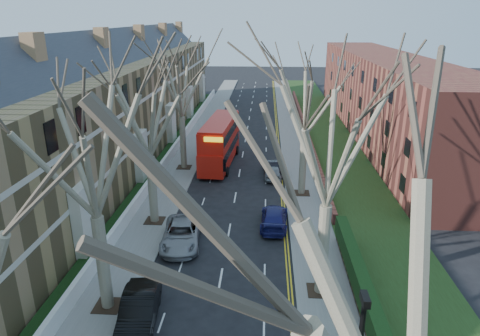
# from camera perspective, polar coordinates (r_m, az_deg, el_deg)

# --- Properties ---
(pavement_left) EXTENTS (3.00, 102.00, 0.12)m
(pavement_left) POSITION_cam_1_polar(r_m,az_deg,el_deg) (54.17, -5.64, 3.94)
(pavement_left) COLOR slate
(pavement_left) RESTS_ON ground
(pavement_right) EXTENTS (3.00, 102.00, 0.12)m
(pavement_right) POSITION_cam_1_polar(r_m,az_deg,el_deg) (53.62, 7.16, 3.72)
(pavement_right) COLOR slate
(pavement_right) RESTS_ON ground
(terrace_left) EXTENTS (9.70, 78.00, 13.60)m
(terrace_left) POSITION_cam_1_polar(r_m,az_deg,el_deg) (47.25, -16.67, 7.71)
(terrace_left) COLOR olive
(terrace_left) RESTS_ON ground
(flats_right) EXTENTS (13.97, 54.00, 10.00)m
(flats_right) POSITION_cam_1_polar(r_m,az_deg,el_deg) (58.27, 18.60, 9.11)
(flats_right) COLOR brown
(flats_right) RESTS_ON ground
(front_wall_left) EXTENTS (0.30, 78.00, 1.00)m
(front_wall_left) POSITION_cam_1_polar(r_m,az_deg,el_deg) (46.79, -9.16, 1.95)
(front_wall_left) COLOR white
(front_wall_left) RESTS_ON ground
(grass_verge_right) EXTENTS (6.00, 102.00, 0.06)m
(grass_verge_right) POSITION_cam_1_polar(r_m,az_deg,el_deg) (54.08, 11.94, 3.68)
(grass_verge_right) COLOR #213513
(grass_verge_right) RESTS_ON ground
(tree_left_mid) EXTENTS (10.50, 10.50, 14.71)m
(tree_left_mid) POSITION_cam_1_polar(r_m,az_deg,el_deg) (20.83, -19.76, 4.25)
(tree_left_mid) COLOR #756A54
(tree_left_mid) RESTS_ON ground
(tree_left_far) EXTENTS (10.15, 10.15, 14.22)m
(tree_left_far) POSITION_cam_1_polar(r_m,az_deg,el_deg) (30.11, -12.45, 8.81)
(tree_left_far) COLOR #756A54
(tree_left_far) RESTS_ON ground
(tree_left_dist) EXTENTS (10.50, 10.50, 14.71)m
(tree_left_dist) POSITION_cam_1_polar(r_m,az_deg,el_deg) (41.59, -8.04, 12.43)
(tree_left_dist) COLOR #756A54
(tree_left_dist) RESTS_ON ground
(tree_right_near) EXTENTS (10.85, 10.85, 15.20)m
(tree_right_near) POSITION_cam_1_polar(r_m,az_deg,el_deg) (8.70, 25.74, -16.37)
(tree_right_near) COLOR #756A54
(tree_right_near) RESTS_ON ground
(tree_right_mid) EXTENTS (10.50, 10.50, 14.71)m
(tree_right_mid) POSITION_cam_1_polar(r_m,az_deg,el_deg) (21.34, 12.17, 5.33)
(tree_right_mid) COLOR #756A54
(tree_right_mid) RESTS_ON ground
(tree_right_far) EXTENTS (10.15, 10.15, 14.22)m
(tree_right_far) POSITION_cam_1_polar(r_m,az_deg,el_deg) (35.04, 8.91, 10.53)
(tree_right_far) COLOR #756A54
(tree_right_far) RESTS_ON ground
(double_decker_bus) EXTENTS (3.35, 11.08, 4.57)m
(double_decker_bus) POSITION_cam_1_polar(r_m,az_deg,el_deg) (44.20, -2.68, 3.34)
(double_decker_bus) COLOR red
(double_decker_bus) RESTS_ON ground
(car_left_mid) EXTENTS (2.20, 4.96, 1.58)m
(car_left_mid) POSITION_cam_1_polar(r_m,az_deg,el_deg) (23.08, -13.32, -17.96)
(car_left_mid) COLOR black
(car_left_mid) RESTS_ON ground
(car_left_far) EXTENTS (2.92, 5.56, 1.49)m
(car_left_far) POSITION_cam_1_polar(r_m,az_deg,el_deg) (29.49, -7.82, -8.72)
(car_left_far) COLOR gray
(car_left_far) RESTS_ON ground
(car_right_near) EXTENTS (2.15, 4.82, 1.37)m
(car_right_near) POSITION_cam_1_polar(r_m,az_deg,el_deg) (31.66, 4.57, -6.62)
(car_right_near) COLOR navy
(car_right_near) RESTS_ON ground
(car_right_mid) EXTENTS (1.67, 4.08, 1.39)m
(car_right_mid) POSITION_cam_1_polar(r_m,az_deg,el_deg) (40.93, 4.39, -0.35)
(car_right_mid) COLOR gray
(car_right_mid) RESTS_ON ground
(car_right_far) EXTENTS (1.93, 4.47, 1.43)m
(car_right_far) POSITION_cam_1_polar(r_m,az_deg,el_deg) (41.69, 4.40, 0.06)
(car_right_far) COLOR black
(car_right_far) RESTS_ON ground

